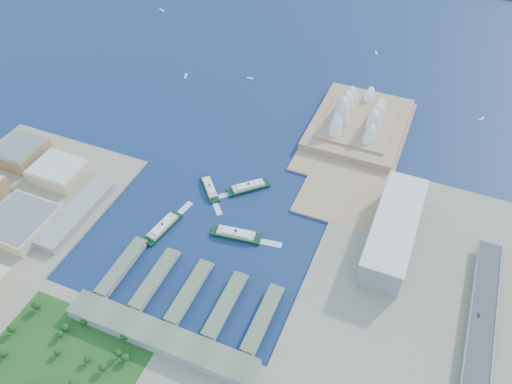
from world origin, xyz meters
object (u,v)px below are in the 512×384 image
at_px(ferry_b, 248,186).
at_px(ferry_d, 236,233).
at_px(ferry_c, 163,226).
at_px(ferry_a, 210,187).
at_px(opera_house, 361,110).
at_px(toaster_building, 394,230).
at_px(car_c, 479,315).

relative_size(ferry_b, ferry_d, 0.94).
distance_m(ferry_c, ferry_d, 88.26).
relative_size(ferry_a, ferry_c, 0.88).
distance_m(opera_house, toaster_building, 219.62).
height_order(opera_house, ferry_d, opera_house).
relative_size(opera_house, ferry_b, 3.22).
bearing_deg(toaster_building, ferry_c, -161.33).
distance_m(opera_house, ferry_b, 209.01).
height_order(toaster_building, ferry_b, toaster_building).
bearing_deg(ferry_b, ferry_d, -30.41).
xyz_separation_m(opera_house, ferry_d, (-79.61, -261.91, -26.36)).
distance_m(toaster_building, ferry_a, 234.06).
bearing_deg(ferry_a, toaster_building, -41.03).
relative_size(opera_house, ferry_d, 3.02).
relative_size(ferry_b, car_c, 11.81).
bearing_deg(ferry_a, ferry_d, -84.31).
bearing_deg(toaster_building, car_c, -35.95).
height_order(opera_house, car_c, opera_house).
bearing_deg(car_c, ferry_a, -11.77).
bearing_deg(ferry_b, opera_house, 107.99).
height_order(toaster_building, car_c, toaster_building).
height_order(ferry_b, ferry_d, ferry_d).
bearing_deg(ferry_c, opera_house, -110.39).
height_order(ferry_a, ferry_b, ferry_b).
bearing_deg(ferry_b, ferry_c, -76.27).
xyz_separation_m(opera_house, ferry_a, (-143.51, -203.54, -27.19)).
bearing_deg(car_c, toaster_building, -35.95).
bearing_deg(opera_house, ferry_d, -106.91).
xyz_separation_m(ferry_d, car_c, (270.61, -11.34, 9.90)).
distance_m(ferry_b, car_c, 303.43).
height_order(toaster_building, ferry_c, toaster_building).
xyz_separation_m(ferry_c, car_c, (355.51, 12.76, 10.05)).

